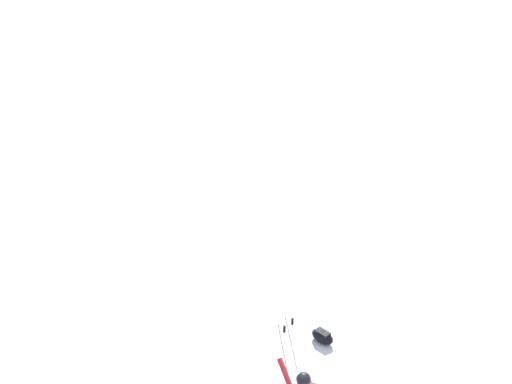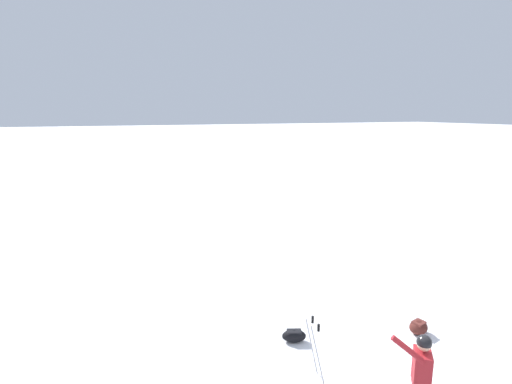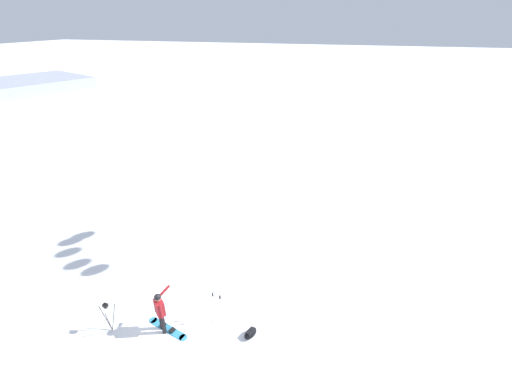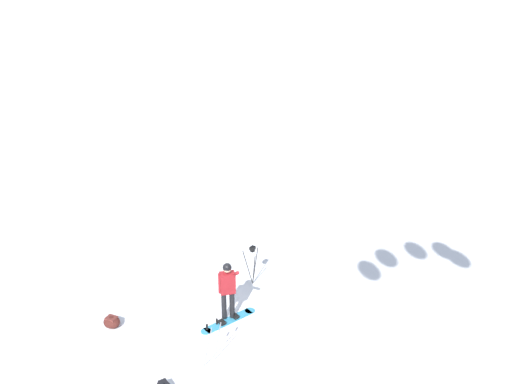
{
  "view_description": "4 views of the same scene",
  "coord_description": "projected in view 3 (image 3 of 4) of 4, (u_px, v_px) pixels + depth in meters",
  "views": [
    {
      "loc": [
        -2.3,
        6.99,
        7.76
      ],
      "look_at": [
        1.91,
        -1.88,
        3.67
      ],
      "focal_mm": 38.99,
      "sensor_mm": 36.0,
      "label": 1
    },
    {
      "loc": [
        4.62,
        4.41,
        5.15
      ],
      "look_at": [
        1.96,
        -1.91,
        3.74
      ],
      "focal_mm": 27.53,
      "sensor_mm": 36.0,
      "label": 2
    },
    {
      "loc": [
        -6.71,
        -5.11,
        9.77
      ],
      "look_at": [
        2.6,
        -2.32,
        4.64
      ],
      "focal_mm": 23.06,
      "sensor_mm": 36.0,
      "label": 3
    },
    {
      "loc": [
        8.2,
        -9.18,
        9.19
      ],
      "look_at": [
        3.35,
        -2.81,
        5.7
      ],
      "focal_mm": 39.06,
      "sensor_mm": 36.0,
      "label": 4
    }
  ],
  "objects": [
    {
      "name": "snowboarder",
      "position": [
        160.0,
        309.0,
        11.16
      ],
      "size": [
        0.77,
        0.47,
        1.74
      ],
      "color": "black",
      "rests_on": "ground_plane"
    },
    {
      "name": "snowboard",
      "position": [
        168.0,
        328.0,
        11.68
      ],
      "size": [
        0.64,
        1.7,
        0.1
      ],
      "color": "teal",
      "rests_on": "ground_plane"
    },
    {
      "name": "ground_plane",
      "position": [
        172.0,
        333.0,
        11.54
      ],
      "size": [
        300.0,
        300.0,
        0.0
      ],
      "primitive_type": "plane",
      "color": "white"
    },
    {
      "name": "ski_poles",
      "position": [
        217.0,
        304.0,
        11.62
      ],
      "size": [
        0.37,
        0.36,
        1.28
      ],
      "color": "gray",
      "rests_on": "ground_plane"
    },
    {
      "name": "camera_tripod",
      "position": [
        107.0,
        312.0,
        11.22
      ],
      "size": [
        0.5,
        0.49,
        1.27
      ],
      "color": "#262628",
      "rests_on": "ground_plane"
    },
    {
      "name": "gear_bag_small",
      "position": [
        250.0,
        333.0,
        11.37
      ],
      "size": [
        0.62,
        0.48,
        0.27
      ],
      "color": "black",
      "rests_on": "ground_plane"
    }
  ]
}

